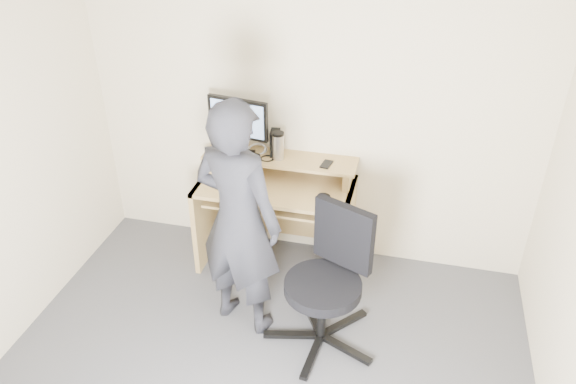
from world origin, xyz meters
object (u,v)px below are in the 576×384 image
at_px(desk, 278,202).
at_px(person, 238,221).
at_px(office_chair, 330,275).
at_px(monitor, 238,122).

height_order(desk, person, person).
bearing_deg(office_chair, monitor, 160.46).
bearing_deg(office_chair, person, -157.48).
xyz_separation_m(monitor, person, (0.25, -0.81, -0.33)).
height_order(monitor, office_chair, monitor).
relative_size(desk, person, 0.70).
bearing_deg(desk, person, -94.98).
bearing_deg(monitor, office_chair, -33.67).
relative_size(desk, office_chair, 1.22).
bearing_deg(person, monitor, -56.64).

